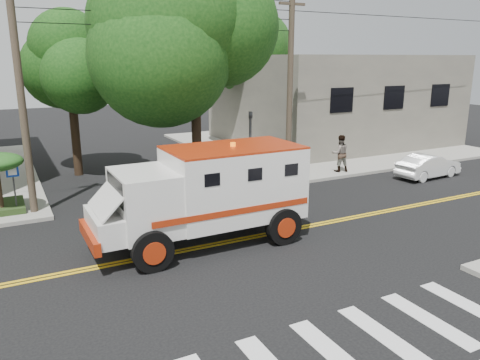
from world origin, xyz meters
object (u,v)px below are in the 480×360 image
pedestrian_a (266,158)px  pedestrian_b (340,153)px  parked_sedan (428,166)px  armored_truck (208,190)px

pedestrian_a → pedestrian_b: 3.97m
parked_sedan → pedestrian_b: bearing=49.4°
pedestrian_a → pedestrian_b: size_ratio=0.91×
armored_truck → pedestrian_b: size_ratio=3.61×
pedestrian_a → armored_truck: bearing=6.2°
armored_truck → pedestrian_a: bearing=47.3°
armored_truck → parked_sedan: size_ratio=1.90×
parked_sedan → pedestrian_a: (-7.37, 3.86, 0.43)m
parked_sedan → pedestrian_a: bearing=58.4°
parked_sedan → pedestrian_a: 8.33m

